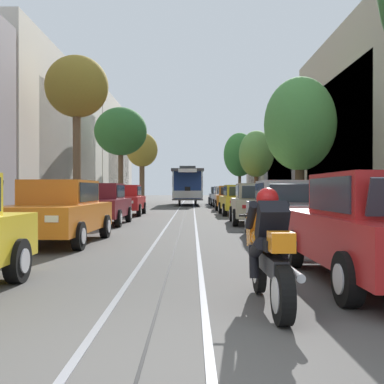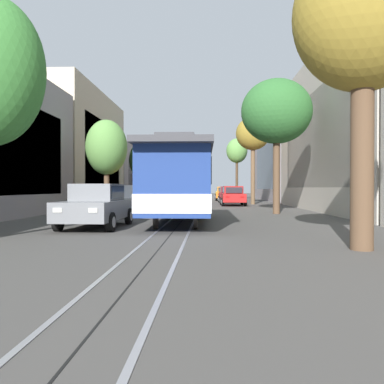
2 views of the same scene
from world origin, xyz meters
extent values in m
plane|color=#4C4947|center=(0.00, 23.99, 0.00)|extent=(160.00, 160.00, 0.00)
cube|color=gray|center=(-0.53, 27.99, 0.01)|extent=(0.08, 67.98, 0.01)
cube|color=gray|center=(0.53, 27.99, 0.01)|extent=(0.08, 67.98, 0.01)
cube|color=black|center=(0.00, 27.99, 0.00)|extent=(0.03, 67.98, 0.01)
cube|color=beige|center=(-10.06, 27.99, 4.89)|extent=(4.94, 19.69, 9.77)
cube|color=#2D3842|center=(-7.61, 27.99, 4.40)|extent=(0.04, 14.00, 5.86)
cube|color=beige|center=(-9.60, 47.98, 5.38)|extent=(4.01, 19.69, 10.76)
cube|color=#2D3842|center=(-7.61, 47.98, 4.84)|extent=(0.04, 14.00, 6.46)
cube|color=#BCAD93|center=(9.76, 20.49, 4.68)|extent=(4.35, 14.70, 9.36)
cube|color=#2D3842|center=(7.61, 20.49, 4.21)|extent=(0.04, 10.50, 5.61)
cube|color=gray|center=(10.44, 35.49, 3.67)|extent=(5.69, 14.70, 7.35)
cube|color=#2D3842|center=(7.61, 35.49, 3.31)|extent=(0.04, 10.50, 4.41)
cube|color=gray|center=(9.93, 50.48, 3.27)|extent=(4.69, 14.70, 6.53)
cube|color=#2D3842|center=(7.61, 50.48, 2.94)|extent=(0.04, 10.50, 3.92)
cube|color=#B21414|center=(-2.44, 4.35, 0.75)|extent=(0.28, 0.04, 0.12)
cylinder|color=black|center=(-2.12, 3.53, 0.32)|extent=(0.20, 0.64, 0.64)
cylinder|color=silver|center=(-2.01, 3.53, 0.32)|extent=(0.02, 0.35, 0.35)
cube|color=orange|center=(-2.95, 8.42, 0.65)|extent=(1.93, 4.35, 0.66)
cube|color=orange|center=(-2.94, 8.57, 1.28)|extent=(1.54, 2.11, 0.60)
cube|color=#2D3842|center=(-2.97, 7.74, 1.26)|extent=(1.34, 0.26, 0.47)
cube|color=#2D3842|center=(-2.91, 9.76, 1.26)|extent=(1.30, 0.24, 0.45)
cube|color=#2D3842|center=(-2.20, 8.55, 1.28)|extent=(0.09, 1.81, 0.47)
cube|color=#2D3842|center=(-3.69, 8.60, 1.28)|extent=(0.09, 1.81, 0.47)
cube|color=white|center=(-2.46, 6.25, 0.75)|extent=(0.28, 0.05, 0.14)
cube|color=#B21414|center=(-2.32, 10.57, 0.75)|extent=(0.28, 0.05, 0.12)
cube|color=#B21414|center=(-3.44, 10.60, 0.75)|extent=(0.28, 0.05, 0.12)
cylinder|color=black|center=(-2.11, 7.06, 0.32)|extent=(0.22, 0.65, 0.64)
cylinder|color=silver|center=(-2.00, 7.06, 0.32)|extent=(0.03, 0.35, 0.35)
cylinder|color=black|center=(-2.03, 9.73, 0.32)|extent=(0.22, 0.65, 0.64)
cylinder|color=silver|center=(-1.92, 9.73, 0.32)|extent=(0.03, 0.35, 0.35)
cylinder|color=black|center=(-3.79, 9.78, 0.32)|extent=(0.22, 0.65, 0.64)
cylinder|color=silver|center=(-3.90, 9.79, 0.32)|extent=(0.03, 0.35, 0.35)
cube|color=maroon|center=(-3.11, 14.61, 0.65)|extent=(1.80, 4.30, 0.66)
cube|color=maroon|center=(-3.11, 14.76, 1.28)|extent=(1.48, 2.06, 0.60)
cube|color=#2D3842|center=(-3.11, 13.92, 1.26)|extent=(1.33, 0.22, 0.47)
cube|color=#2D3842|center=(-3.11, 15.94, 1.26)|extent=(1.30, 0.20, 0.45)
cube|color=#2D3842|center=(-2.37, 14.76, 1.28)|extent=(0.03, 1.81, 0.47)
cube|color=#2D3842|center=(-3.86, 14.76, 1.28)|extent=(0.03, 1.81, 0.47)
cube|color=white|center=(-2.56, 12.45, 0.75)|extent=(0.28, 0.04, 0.14)
cube|color=#B21414|center=(-2.56, 16.77, 0.75)|extent=(0.28, 0.04, 0.12)
cube|color=white|center=(-3.67, 12.45, 0.75)|extent=(0.28, 0.04, 0.14)
cube|color=#B21414|center=(-3.67, 16.77, 0.75)|extent=(0.28, 0.04, 0.12)
cylinder|color=black|center=(-2.23, 13.28, 0.32)|extent=(0.20, 0.64, 0.64)
cylinder|color=silver|center=(-2.12, 13.28, 0.32)|extent=(0.02, 0.35, 0.35)
cylinder|color=black|center=(-3.99, 13.28, 0.32)|extent=(0.20, 0.64, 0.64)
cylinder|color=silver|center=(-4.10, 13.28, 0.32)|extent=(0.02, 0.35, 0.35)
cylinder|color=black|center=(-2.23, 15.94, 0.32)|extent=(0.20, 0.64, 0.64)
cylinder|color=silver|center=(-2.12, 15.94, 0.32)|extent=(0.02, 0.35, 0.35)
cylinder|color=black|center=(-3.99, 15.94, 0.32)|extent=(0.20, 0.64, 0.64)
cylinder|color=silver|center=(-4.10, 15.94, 0.32)|extent=(0.02, 0.35, 0.35)
cube|color=red|center=(-3.14, 21.12, 0.65)|extent=(1.85, 4.32, 0.66)
cube|color=red|center=(-3.14, 21.27, 1.28)|extent=(1.50, 2.08, 0.60)
cube|color=#2D3842|center=(-3.13, 20.43, 1.26)|extent=(1.33, 0.24, 0.47)
cube|color=#2D3842|center=(-3.16, 22.45, 1.26)|extent=(1.30, 0.21, 0.45)
cube|color=#2D3842|center=(-2.40, 21.28, 1.28)|extent=(0.05, 1.81, 0.47)
cube|color=#2D3842|center=(-3.89, 21.26, 1.28)|extent=(0.05, 1.81, 0.47)
cube|color=white|center=(-2.56, 18.96, 0.75)|extent=(0.28, 0.04, 0.14)
cube|color=#B21414|center=(-2.61, 23.28, 0.75)|extent=(0.28, 0.04, 0.12)
cube|color=white|center=(-3.67, 18.95, 0.75)|extent=(0.28, 0.04, 0.14)
cube|color=#B21414|center=(-3.73, 23.27, 0.75)|extent=(0.28, 0.04, 0.12)
cylinder|color=black|center=(-2.25, 19.80, 0.32)|extent=(0.21, 0.64, 0.64)
cylinder|color=silver|center=(-2.14, 19.80, 0.32)|extent=(0.02, 0.35, 0.35)
cylinder|color=black|center=(-4.01, 19.77, 0.32)|extent=(0.21, 0.64, 0.64)
cylinder|color=silver|center=(-4.12, 19.77, 0.32)|extent=(0.02, 0.35, 0.35)
cylinder|color=black|center=(-2.28, 22.46, 0.32)|extent=(0.21, 0.64, 0.64)
cylinder|color=silver|center=(-2.17, 22.46, 0.32)|extent=(0.02, 0.35, 0.35)
cylinder|color=black|center=(-4.04, 22.44, 0.32)|extent=(0.21, 0.64, 0.64)
cylinder|color=silver|center=(-4.15, 22.44, 0.32)|extent=(0.02, 0.35, 0.35)
cube|color=red|center=(3.04, 3.52, 0.65)|extent=(1.85, 4.32, 0.66)
cube|color=red|center=(3.04, 3.37, 1.28)|extent=(1.50, 2.08, 0.60)
cube|color=#2D3842|center=(3.03, 4.21, 1.26)|extent=(1.33, 0.24, 0.47)
cube|color=#2D3842|center=(2.30, 3.36, 1.28)|extent=(0.05, 1.81, 0.47)
cube|color=white|center=(2.46, 5.67, 0.75)|extent=(0.28, 0.04, 0.14)
cube|color=white|center=(3.58, 5.68, 0.75)|extent=(0.28, 0.04, 0.14)
cylinder|color=black|center=(2.15, 4.84, 0.32)|extent=(0.21, 0.64, 0.64)
cylinder|color=silver|center=(2.04, 4.84, 0.32)|extent=(0.02, 0.35, 0.35)
cylinder|color=black|center=(2.18, 2.18, 0.32)|extent=(0.21, 0.64, 0.64)
cylinder|color=silver|center=(2.07, 2.17, 0.32)|extent=(0.02, 0.35, 0.35)
cube|color=#B7B7BC|center=(2.94, 9.32, 0.65)|extent=(1.92, 4.35, 0.66)
cube|color=#B7B7BC|center=(2.94, 9.17, 1.28)|extent=(1.54, 2.11, 0.60)
cube|color=#2D3842|center=(2.96, 10.01, 1.26)|extent=(1.34, 0.26, 0.47)
cube|color=#2D3842|center=(2.90, 7.99, 1.26)|extent=(1.30, 0.24, 0.45)
cube|color=#2D3842|center=(2.19, 9.20, 1.28)|extent=(0.08, 1.81, 0.47)
cube|color=#2D3842|center=(3.68, 9.15, 1.28)|extent=(0.08, 1.81, 0.47)
cube|color=white|center=(2.45, 11.50, 0.75)|extent=(0.28, 0.05, 0.14)
cube|color=#B21414|center=(2.32, 7.18, 0.75)|extent=(0.28, 0.05, 0.12)
cube|color=white|center=(3.56, 11.47, 0.75)|extent=(0.28, 0.05, 0.14)
cube|color=#B21414|center=(3.44, 7.15, 0.75)|extent=(0.28, 0.05, 0.12)
cylinder|color=black|center=(2.10, 10.68, 0.32)|extent=(0.22, 0.65, 0.64)
cylinder|color=silver|center=(1.99, 10.69, 0.32)|extent=(0.03, 0.35, 0.35)
cylinder|color=black|center=(3.86, 10.63, 0.32)|extent=(0.22, 0.65, 0.64)
cylinder|color=silver|center=(3.97, 10.63, 0.32)|extent=(0.03, 0.35, 0.35)
cylinder|color=black|center=(2.02, 8.02, 0.32)|extent=(0.22, 0.65, 0.64)
cylinder|color=silver|center=(1.91, 8.02, 0.32)|extent=(0.03, 0.35, 0.35)
cylinder|color=black|center=(3.78, 7.97, 0.32)|extent=(0.22, 0.65, 0.64)
cylinder|color=silver|center=(3.89, 7.96, 0.32)|extent=(0.03, 0.35, 0.35)
cube|color=#C1B28E|center=(2.91, 15.00, 0.65)|extent=(1.96, 4.37, 0.66)
cube|color=#C1B28E|center=(2.91, 14.85, 1.28)|extent=(1.55, 2.12, 0.60)
cube|color=#2D3842|center=(2.94, 15.69, 1.26)|extent=(1.34, 0.27, 0.47)
cube|color=#2D3842|center=(2.86, 13.67, 1.26)|extent=(1.30, 0.25, 0.45)
cube|color=#2D3842|center=(2.16, 14.88, 1.28)|extent=(0.10, 1.81, 0.47)
cube|color=#2D3842|center=(3.65, 14.82, 1.28)|extent=(0.10, 1.81, 0.47)
cube|color=white|center=(2.44, 17.18, 0.75)|extent=(0.28, 0.05, 0.14)
cube|color=#B21414|center=(2.27, 12.86, 0.75)|extent=(0.28, 0.05, 0.12)
cube|color=white|center=(3.55, 17.14, 0.75)|extent=(0.28, 0.05, 0.14)
cube|color=#B21414|center=(3.39, 12.82, 0.75)|extent=(0.28, 0.05, 0.12)
cylinder|color=black|center=(2.08, 16.37, 0.32)|extent=(0.22, 0.65, 0.64)
cylinder|color=silver|center=(1.97, 16.37, 0.32)|extent=(0.03, 0.35, 0.35)
cylinder|color=black|center=(3.84, 16.30, 0.32)|extent=(0.22, 0.65, 0.64)
cylinder|color=silver|center=(3.95, 16.29, 0.32)|extent=(0.03, 0.35, 0.35)
cylinder|color=black|center=(1.98, 13.70, 0.32)|extent=(0.22, 0.65, 0.64)
cylinder|color=silver|center=(1.87, 13.71, 0.32)|extent=(0.03, 0.35, 0.35)
cylinder|color=black|center=(3.74, 13.63, 0.32)|extent=(0.22, 0.65, 0.64)
cylinder|color=silver|center=(3.85, 13.63, 0.32)|extent=(0.03, 0.35, 0.35)
cube|color=gold|center=(2.88, 21.27, 0.65)|extent=(1.87, 4.33, 0.66)
cube|color=gold|center=(2.88, 21.12, 1.28)|extent=(1.51, 2.09, 0.60)
cube|color=#2D3842|center=(2.87, 21.96, 1.26)|extent=(1.34, 0.24, 0.47)
cube|color=#2D3842|center=(2.90, 19.94, 1.26)|extent=(1.30, 0.22, 0.45)
cube|color=#2D3842|center=(2.14, 21.11, 1.28)|extent=(0.06, 1.81, 0.47)
cube|color=#2D3842|center=(3.63, 21.13, 1.28)|extent=(0.06, 1.81, 0.47)
cube|color=white|center=(2.29, 23.42, 0.75)|extent=(0.28, 0.04, 0.14)
cube|color=#B21414|center=(2.36, 19.10, 0.75)|extent=(0.28, 0.04, 0.12)
cube|color=white|center=(3.40, 23.44, 0.75)|extent=(0.28, 0.04, 0.14)
cube|color=#B21414|center=(3.48, 19.12, 0.75)|extent=(0.28, 0.04, 0.12)
cylinder|color=black|center=(1.98, 22.59, 0.32)|extent=(0.21, 0.64, 0.64)
cylinder|color=silver|center=(1.87, 22.59, 0.32)|extent=(0.03, 0.35, 0.35)
cylinder|color=black|center=(3.74, 22.62, 0.32)|extent=(0.21, 0.64, 0.64)
cylinder|color=silver|center=(3.85, 22.62, 0.32)|extent=(0.03, 0.35, 0.35)
cylinder|color=black|center=(2.02, 19.92, 0.32)|extent=(0.21, 0.64, 0.64)
cylinder|color=silver|center=(1.91, 19.92, 0.32)|extent=(0.03, 0.35, 0.35)
cylinder|color=black|center=(3.78, 19.95, 0.32)|extent=(0.21, 0.64, 0.64)
cylinder|color=silver|center=(3.89, 19.95, 0.32)|extent=(0.03, 0.35, 0.35)
cube|color=orange|center=(2.89, 27.07, 0.65)|extent=(1.97, 4.37, 0.66)
cube|color=orange|center=(2.89, 26.92, 1.28)|extent=(1.56, 2.12, 0.60)
cube|color=#2D3842|center=(2.92, 27.76, 1.26)|extent=(1.34, 0.27, 0.47)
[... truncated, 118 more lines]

